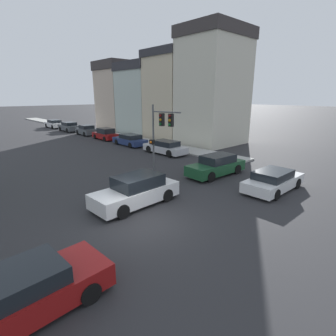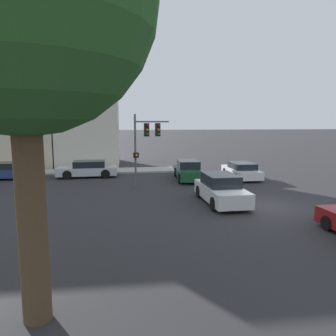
{
  "view_description": "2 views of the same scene",
  "coord_description": "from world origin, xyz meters",
  "px_view_note": "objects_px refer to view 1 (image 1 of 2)",
  "views": [
    {
      "loc": [
        -6.66,
        -8.69,
        5.59
      ],
      "look_at": [
        3.93,
        2.72,
        1.26
      ],
      "focal_mm": 28.0,
      "sensor_mm": 36.0,
      "label": 1
    },
    {
      "loc": [
        -16.24,
        7.17,
        4.49
      ],
      "look_at": [
        2.84,
        4.6,
        1.72
      ],
      "focal_mm": 35.0,
      "sensor_mm": 36.0,
      "label": 2
    }
  ],
  "objects_px": {
    "parked_car_4": "(69,127)",
    "crossing_car_0": "(24,293)",
    "parked_car_2": "(105,134)",
    "parked_car_5": "(54,124)",
    "crossing_car_1": "(216,166)",
    "parked_car_3": "(86,130)",
    "crossing_car_3": "(273,181)",
    "parked_car_1": "(130,140)",
    "crossing_car_2": "(136,191)",
    "traffic_signal": "(161,127)",
    "parked_car_0": "(165,147)"
  },
  "relations": [
    {
      "from": "crossing_car_2",
      "to": "parked_car_5",
      "type": "relative_size",
      "value": 1.0
    },
    {
      "from": "crossing_car_0",
      "to": "parked_car_5",
      "type": "relative_size",
      "value": 0.92
    },
    {
      "from": "crossing_car_2",
      "to": "parked_car_2",
      "type": "bearing_deg",
      "value": -117.54
    },
    {
      "from": "crossing_car_0",
      "to": "parked_car_2",
      "type": "relative_size",
      "value": 1.05
    },
    {
      "from": "parked_car_1",
      "to": "crossing_car_0",
      "type": "bearing_deg",
      "value": 139.08
    },
    {
      "from": "parked_car_1",
      "to": "crossing_car_3",
      "type": "bearing_deg",
      "value": 173.56
    },
    {
      "from": "crossing_car_1",
      "to": "parked_car_3",
      "type": "distance_m",
      "value": 25.2
    },
    {
      "from": "crossing_car_3",
      "to": "parked_car_1",
      "type": "relative_size",
      "value": 1.01
    },
    {
      "from": "parked_car_4",
      "to": "crossing_car_0",
      "type": "bearing_deg",
      "value": 155.15
    },
    {
      "from": "traffic_signal",
      "to": "parked_car_5",
      "type": "distance_m",
      "value": 34.18
    },
    {
      "from": "crossing_car_2",
      "to": "crossing_car_3",
      "type": "bearing_deg",
      "value": 150.35
    },
    {
      "from": "crossing_car_0",
      "to": "parked_car_4",
      "type": "distance_m",
      "value": 38.56
    },
    {
      "from": "crossing_car_2",
      "to": "crossing_car_1",
      "type": "bearing_deg",
      "value": -178.88
    },
    {
      "from": "crossing_car_2",
      "to": "parked_car_0",
      "type": "bearing_deg",
      "value": -141.0
    },
    {
      "from": "crossing_car_0",
      "to": "crossing_car_1",
      "type": "xyz_separation_m",
      "value": [
        13.81,
        4.29,
        0.06
      ]
    },
    {
      "from": "crossing_car_2",
      "to": "parked_car_1",
      "type": "bearing_deg",
      "value": -125.51
    },
    {
      "from": "parked_car_4",
      "to": "parked_car_2",
      "type": "bearing_deg",
      "value": -179.95
    },
    {
      "from": "traffic_signal",
      "to": "parked_car_4",
      "type": "distance_m",
      "value": 27.93
    },
    {
      "from": "crossing_car_1",
      "to": "crossing_car_2",
      "type": "relative_size",
      "value": 1.0
    },
    {
      "from": "parked_car_1",
      "to": "parked_car_3",
      "type": "height_order",
      "value": "parked_car_3"
    },
    {
      "from": "traffic_signal",
      "to": "parked_car_1",
      "type": "height_order",
      "value": "traffic_signal"
    },
    {
      "from": "crossing_car_0",
      "to": "parked_car_2",
      "type": "bearing_deg",
      "value": 53.46
    },
    {
      "from": "parked_car_0",
      "to": "parked_car_2",
      "type": "distance_m",
      "value": 11.71
    },
    {
      "from": "parked_car_2",
      "to": "parked_car_3",
      "type": "bearing_deg",
      "value": 0.07
    },
    {
      "from": "crossing_car_1",
      "to": "crossing_car_0",
      "type": "bearing_deg",
      "value": 20.42
    },
    {
      "from": "traffic_signal",
      "to": "crossing_car_0",
      "type": "height_order",
      "value": "traffic_signal"
    },
    {
      "from": "parked_car_1",
      "to": "parked_car_5",
      "type": "xyz_separation_m",
      "value": [
        -0.05,
        23.24,
        0.06
      ]
    },
    {
      "from": "parked_car_1",
      "to": "parked_car_2",
      "type": "distance_m",
      "value": 5.61
    },
    {
      "from": "parked_car_0",
      "to": "parked_car_5",
      "type": "relative_size",
      "value": 1.0
    },
    {
      "from": "parked_car_1",
      "to": "parked_car_2",
      "type": "relative_size",
      "value": 1.09
    },
    {
      "from": "crossing_car_3",
      "to": "parked_car_3",
      "type": "xyz_separation_m",
      "value": [
        2.3,
        29.37,
        0.08
      ]
    },
    {
      "from": "parked_car_5",
      "to": "parked_car_3",
      "type": "bearing_deg",
      "value": -179.43
    },
    {
      "from": "parked_car_2",
      "to": "parked_car_5",
      "type": "bearing_deg",
      "value": 1.21
    },
    {
      "from": "parked_car_1",
      "to": "crossing_car_2",
      "type": "bearing_deg",
      "value": 146.64
    },
    {
      "from": "traffic_signal",
      "to": "crossing_car_3",
      "type": "xyz_separation_m",
      "value": [
        2.3,
        -7.64,
        -2.79
      ]
    },
    {
      "from": "crossing_car_3",
      "to": "parked_car_2",
      "type": "height_order",
      "value": "parked_car_2"
    },
    {
      "from": "crossing_car_3",
      "to": "parked_car_5",
      "type": "xyz_separation_m",
      "value": [
        2.11,
        41.43,
        0.08
      ]
    },
    {
      "from": "parked_car_2",
      "to": "traffic_signal",
      "type": "bearing_deg",
      "value": 165.18
    },
    {
      "from": "parked_car_2",
      "to": "parked_car_4",
      "type": "xyz_separation_m",
      "value": [
        -0.09,
        11.3,
        0.02
      ]
    },
    {
      "from": "traffic_signal",
      "to": "parked_car_3",
      "type": "xyz_separation_m",
      "value": [
        4.6,
        21.72,
        -2.71
      ]
    },
    {
      "from": "parked_car_4",
      "to": "crossing_car_1",
      "type": "bearing_deg",
      "value": 175.61
    },
    {
      "from": "crossing_car_0",
      "to": "parked_car_1",
      "type": "bearing_deg",
      "value": 46.15
    },
    {
      "from": "traffic_signal",
      "to": "parked_car_5",
      "type": "bearing_deg",
      "value": -109.9
    },
    {
      "from": "crossing_car_0",
      "to": "crossing_car_2",
      "type": "height_order",
      "value": "crossing_car_2"
    },
    {
      "from": "crossing_car_1",
      "to": "parked_car_4",
      "type": "bearing_deg",
      "value": -90.81
    },
    {
      "from": "parked_car_0",
      "to": "crossing_car_1",
      "type": "bearing_deg",
      "value": 163.18
    },
    {
      "from": "parked_car_0",
      "to": "parked_car_1",
      "type": "xyz_separation_m",
      "value": [
        0.04,
        6.1,
        -0.02
      ]
    },
    {
      "from": "parked_car_1",
      "to": "parked_car_3",
      "type": "bearing_deg",
      "value": -0.35
    },
    {
      "from": "parked_car_0",
      "to": "parked_car_4",
      "type": "xyz_separation_m",
      "value": [
        0.01,
        23.0,
        0.07
      ]
    },
    {
      "from": "crossing_car_0",
      "to": "crossing_car_3",
      "type": "xyz_separation_m",
      "value": [
        13.82,
        0.02,
        -0.04
      ]
    }
  ]
}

